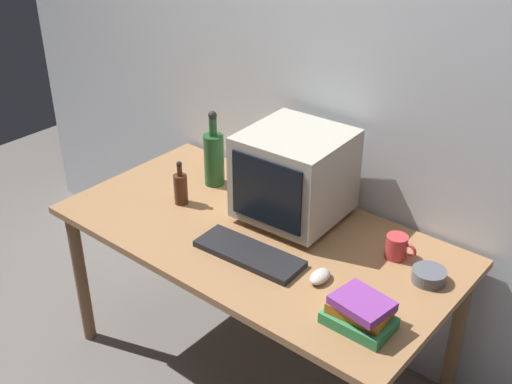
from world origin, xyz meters
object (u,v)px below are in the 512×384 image
object	(u,v)px
bottle_short	(181,188)
bottle_tall	(214,157)
keyboard	(249,254)
crt_monitor	(295,175)
mug	(397,247)
book_stack	(360,312)
cd_spindle	(429,275)
computer_mouse	(320,276)

from	to	relation	value
bottle_short	bottle_tall	bearing A→B (deg)	92.58
keyboard	bottle_short	size ratio (longest dim) A/B	2.14
crt_monitor	mug	xyz separation A→B (m)	(0.46, 0.02, -0.15)
bottle_tall	book_stack	xyz separation A→B (m)	(0.99, -0.39, -0.08)
cd_spindle	keyboard	bearing A→B (deg)	-153.46
bottle_tall	cd_spindle	distance (m)	1.07
computer_mouse	keyboard	bearing A→B (deg)	-175.45
keyboard	cd_spindle	xyz separation A→B (m)	(0.58, 0.29, 0.01)
book_stack	bottle_tall	bearing A→B (deg)	158.44
keyboard	book_stack	size ratio (longest dim) A/B	1.95
crt_monitor	book_stack	distance (m)	0.69
bottle_tall	keyboard	bearing A→B (deg)	-34.54
bottle_tall	mug	bearing A→B (deg)	0.65
mug	bottle_tall	bearing A→B (deg)	-179.35
keyboard	mug	bearing A→B (deg)	35.94
computer_mouse	bottle_tall	world-z (taller)	bottle_tall
bottle_tall	bottle_short	world-z (taller)	bottle_tall
keyboard	crt_monitor	bearing A→B (deg)	93.78
bottle_tall	cd_spindle	bearing A→B (deg)	-2.40
bottle_tall	mug	xyz separation A→B (m)	(0.90, 0.01, -0.08)
keyboard	mug	xyz separation A→B (m)	(0.42, 0.34, 0.03)
computer_mouse	mug	xyz separation A→B (m)	(0.14, 0.30, 0.03)
computer_mouse	cd_spindle	bearing A→B (deg)	34.97
crt_monitor	mug	distance (m)	0.48
computer_mouse	crt_monitor	bearing A→B (deg)	134.67
crt_monitor	book_stack	size ratio (longest dim) A/B	1.89
keyboard	cd_spindle	distance (m)	0.64
book_stack	mug	size ratio (longest dim) A/B	1.79
crt_monitor	bottle_tall	xyz separation A→B (m)	(-0.44, 0.01, -0.06)
book_stack	cd_spindle	distance (m)	0.36
keyboard	mug	size ratio (longest dim) A/B	3.50
computer_mouse	bottle_short	distance (m)	0.76
keyboard	book_stack	world-z (taller)	book_stack
keyboard	cd_spindle	size ratio (longest dim) A/B	3.50
bottle_short	mug	distance (m)	0.92
mug	bottle_short	bearing A→B (deg)	-165.74
crt_monitor	keyboard	xyz separation A→B (m)	(0.04, -0.33, -0.18)
bottle_short	cd_spindle	bearing A→B (deg)	9.32
book_stack	cd_spindle	world-z (taller)	book_stack
computer_mouse	book_stack	size ratio (longest dim) A/B	0.46
mug	cd_spindle	bearing A→B (deg)	-19.24
bottle_tall	computer_mouse	bearing A→B (deg)	-20.44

